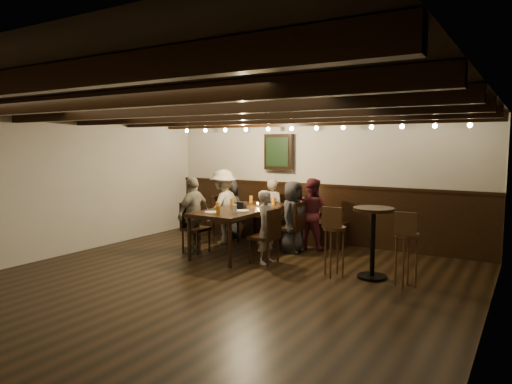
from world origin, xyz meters
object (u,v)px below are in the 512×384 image
Objects in this scene: chair_right_far at (265,246)px; person_bench_right at (311,213)px; person_left_near at (224,206)px; dining_table at (243,212)px; person_bench_centre at (273,210)px; chair_right_near at (291,237)px; bar_stool_right at (406,259)px; chair_left_near at (225,229)px; chair_left_far at (195,237)px; person_right_near at (293,217)px; person_bench_left at (231,209)px; person_right_far at (267,227)px; high_top_table at (373,232)px; person_left_far at (194,214)px; bar_stool_left at (334,250)px.

person_bench_right reaches higher than chair_right_far.
chair_right_far is at bearing 82.35° from person_bench_right.
dining_table is at bearing 59.04° from person_left_near.
person_bench_centre is 0.87× the size of person_left_near.
chair_right_near is 0.87× the size of bar_stool_right.
chair_left_near is 0.89× the size of bar_stool_right.
chair_left_far is 0.70× the size of person_right_near.
chair_left_near is 0.70× the size of person_bench_right.
person_bench_centre reaches higher than chair_left_far.
chair_left_far is 0.68× the size of person_bench_right.
chair_left_far is 0.99× the size of chair_right_near.
person_bench_centre is (0.90, 0.14, 0.03)m from person_bench_left.
chair_right_near is 0.36m from person_right_near.
person_right_far is 1.14× the size of bar_stool_right.
chair_left_far is 1.00m from person_left_near.
person_right_far is at bearing 83.66° from person_bench_right.
chair_right_near is 0.88× the size of high_top_table.
person_left_far reaches higher than person_bench_left.
person_bench_left is at bearing 50.71° from person_right_far.
bar_stool_left is (2.83, -1.48, -0.21)m from person_bench_left.
chair_left_near is at bearing -179.97° from chair_left_far.
person_bench_right is at bearing -18.43° from person_right_near.
bar_stool_right is (3.66, -0.08, 0.11)m from chair_left_far.
person_bench_right is (1.63, 1.34, 0.38)m from chair_left_far.
person_left_near is (-1.65, -0.44, 0.06)m from person_bench_right.
person_bench_left reaches higher than dining_table.
person_right_far is (1.64, -1.36, -0.00)m from person_bench_left.
person_right_far is at bearing 116.57° from person_bench_centre.
person_bench_right reaches higher than person_right_far.
chair_right_near is at bearing 90.00° from person_right_near.
bar_stool_right is (3.66, -0.98, 0.10)m from chair_left_near.
person_right_near is 1.22× the size of bar_stool_right.
dining_table is 1.78× the size of person_right_far.
bar_stool_right is at bearing -113.24° from chair_right_near.
person_bench_centre is 0.96m from person_left_near.
chair_right_near is 0.87× the size of bar_stool_left.
bar_stool_left is 1.00m from bar_stool_right.
dining_table is 0.96m from chair_right_near.
chair_left_far is at bearing 122.05° from chair_right_near.
person_bench_right is at bearing 140.58° from high_top_table.
person_right_far is at bearing -177.00° from high_top_table.
person_right_far is at bearing -90.00° from chair_right_far.
dining_table is 2.06× the size of high_top_table.
chair_right_near reaches higher than dining_table.
person_bench_right reaches higher than person_bench_centre.
person_bench_right is 1.03× the size of person_right_near.
person_bench_right is 0.96× the size of person_left_far.
person_bench_right is 1.27× the size of high_top_table.
person_right_far is (0.03, -0.00, 0.32)m from chair_right_far.
dining_table is 2.34× the size of chair_right_near.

